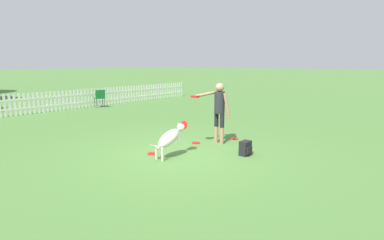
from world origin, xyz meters
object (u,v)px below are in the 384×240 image
Objects in this scene: handler_person at (219,106)px; backpack_on_grass at (246,148)px; frisbee_midfield at (234,139)px; frisbee_near_dog at (196,143)px; folding_chair_blue_left at (100,97)px; leaping_dog at (170,138)px; frisbee_near_handler at (152,154)px.

handler_person is 1.50m from backpack_on_grass.
handler_person reaches higher than frisbee_midfield.
backpack_on_grass reaches higher than frisbee_near_dog.
handler_person reaches higher than frisbee_near_dog.
folding_chair_blue_left is (1.01, 8.60, 0.52)m from frisbee_midfield.
folding_chair_blue_left is (2.14, 9.66, 0.36)m from backpack_on_grass.
frisbee_midfield is 8.68m from folding_chair_blue_left.
frisbee_near_dog is 8.33m from folding_chair_blue_left.
frisbee_near_dog is at bearing 43.47° from handler_person.
leaping_dog is at bearing 85.57° from folding_chair_blue_left.
frisbee_near_dog is at bearing 93.28° from folding_chair_blue_left.
handler_person reaches higher than frisbee_near_handler.
handler_person is 4.73× the size of backpack_on_grass.
frisbee_near_handler and frisbee_near_dog have the same top height.
frisbee_midfield is (1.07, -0.55, 0.00)m from frisbee_near_dog.
leaping_dog reaches higher than frisbee_midfield.
frisbee_near_dog is 1.21m from frisbee_midfield.
leaping_dog is (-1.73, 0.12, -0.56)m from handler_person.
leaping_dog is 9.07m from folding_chair_blue_left.
frisbee_midfield is at bearing 101.09° from folding_chair_blue_left.
frisbee_near_handler is at bearing 83.59° from folding_chair_blue_left.
folding_chair_blue_left is (3.55, 7.90, 0.52)m from frisbee_near_handler.
folding_chair_blue_left reaches higher than frisbee_near_handler.
backpack_on_grass is (-0.06, -1.61, 0.16)m from frisbee_near_dog.
leaping_dog is at bearing -76.57° from frisbee_near_handler.
backpack_on_grass reaches higher than frisbee_near_handler.
backpack_on_grass is at bearing -92.18° from frisbee_near_dog.
handler_person reaches higher than leaping_dog.
handler_person reaches higher than backpack_on_grass.
frisbee_near_handler is at bearing 164.59° from frisbee_midfield.
folding_chair_blue_left is (3.43, 8.40, 0.06)m from leaping_dog.
handler_person is 1.83m from leaping_dog.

